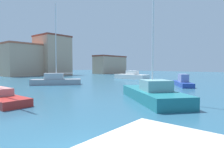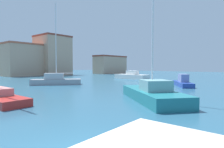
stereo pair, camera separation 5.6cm
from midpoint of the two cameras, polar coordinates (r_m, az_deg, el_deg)
name	(u,v)px [view 1 (the left image)]	position (r m, az deg, el deg)	size (l,w,h in m)	color
water	(69,84)	(30.28, -12.92, -2.98)	(160.00, 160.00, 0.00)	#285670
sailboat_teal_outer_mooring	(153,93)	(15.71, 12.10, -5.77)	(7.40, 8.08, 9.70)	#1E707A
sailboat_grey_mid_harbor	(56,80)	(29.68, -16.65, -1.84)	(6.85, 6.22, 12.21)	gray
motorboat_white_near_pier	(131,76)	(41.82, 5.83, -0.61)	(3.41, 8.16, 1.81)	white
motorboat_blue_distant_north	(183,82)	(28.31, 20.55, -2.32)	(5.94, 4.59, 1.70)	#233D93
yacht_club	(25,60)	(60.55, -24.85, 3.89)	(12.16, 9.05, 9.19)	tan
waterfront_apartments	(52,55)	(62.60, -17.55, 5.37)	(8.90, 9.03, 12.29)	tan
warehouse_block	(110,65)	(71.94, -0.59, 2.87)	(13.96, 5.55, 6.73)	tan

